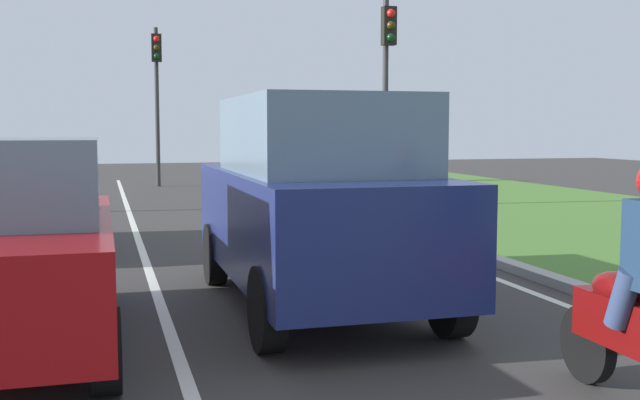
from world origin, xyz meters
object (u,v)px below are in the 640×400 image
at_px(car_hatchback_far, 14,196).
at_px(traffic_light_far_median, 157,79).
at_px(car_sedan_left_lane, 8,246).
at_px(traffic_light_near_right, 387,66).
at_px(car_suv_ahead, 317,201).

relative_size(car_hatchback_far, traffic_light_far_median, 0.71).
bearing_deg(car_sedan_left_lane, traffic_light_near_right, 54.19).
relative_size(car_suv_ahead, traffic_light_near_right, 0.87).
bearing_deg(traffic_light_near_right, car_suv_ahead, -114.97).
height_order(car_suv_ahead, traffic_light_near_right, traffic_light_near_right).
bearing_deg(car_sedan_left_lane, car_hatchback_far, 95.50).
height_order(car_suv_ahead, car_hatchback_far, car_suv_ahead).
distance_m(car_sedan_left_lane, traffic_light_far_median, 19.29).
relative_size(car_suv_ahead, car_sedan_left_lane, 1.05).
bearing_deg(car_hatchback_far, car_suv_ahead, -56.46).
bearing_deg(traffic_light_far_median, traffic_light_near_right, -61.19).
relative_size(traffic_light_near_right, traffic_light_far_median, 0.98).
relative_size(car_sedan_left_lane, car_hatchback_far, 1.15).
relative_size(car_hatchback_far, traffic_light_near_right, 0.73).
bearing_deg(car_hatchback_far, car_sedan_left_lane, -86.74).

